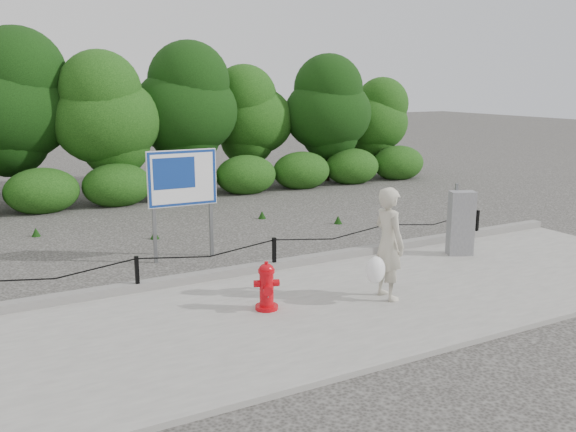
% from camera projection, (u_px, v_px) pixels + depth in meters
% --- Properties ---
extents(ground, '(90.00, 90.00, 0.00)m').
position_uv_depth(ground, '(274.00, 274.00, 11.11)').
color(ground, '#2D2B28').
rests_on(ground, ground).
extents(sidewalk, '(14.00, 4.00, 0.08)m').
position_uv_depth(sidewalk, '(333.00, 307.00, 9.39)').
color(sidewalk, gray).
rests_on(sidewalk, ground).
extents(curb, '(14.00, 0.22, 0.14)m').
position_uv_depth(curb, '(273.00, 265.00, 11.12)').
color(curb, slate).
rests_on(curb, sidewalk).
extents(chain_barrier, '(10.06, 0.06, 0.60)m').
position_uv_depth(chain_barrier, '(274.00, 250.00, 11.01)').
color(chain_barrier, black).
rests_on(chain_barrier, sidewalk).
extents(treeline, '(19.89, 3.69, 4.80)m').
position_uv_depth(treeline, '(148.00, 112.00, 18.42)').
color(treeline, black).
rests_on(treeline, ground).
extents(fire_hydrant, '(0.44, 0.45, 0.74)m').
position_uv_depth(fire_hydrant, '(267.00, 287.00, 9.10)').
color(fire_hydrant, '#BE070F').
rests_on(fire_hydrant, sidewalk).
extents(pedestrian, '(0.73, 0.66, 1.78)m').
position_uv_depth(pedestrian, '(388.00, 245.00, 9.46)').
color(pedestrian, '#B8B29E').
rests_on(pedestrian, sidewalk).
extents(utility_cabinet, '(0.55, 0.45, 1.40)m').
position_uv_depth(utility_cabinet, '(461.00, 223.00, 11.94)').
color(utility_cabinet, gray).
rests_on(utility_cabinet, sidewalk).
extents(advertising_sign, '(1.35, 0.15, 2.17)m').
position_uv_depth(advertising_sign, '(182.00, 183.00, 11.66)').
color(advertising_sign, slate).
rests_on(advertising_sign, ground).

